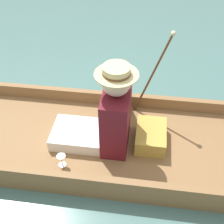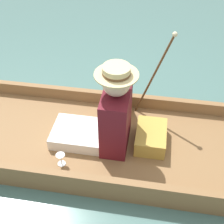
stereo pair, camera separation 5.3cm
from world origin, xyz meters
name	(u,v)px [view 1 (the left image)]	position (x,y,z in m)	size (l,w,h in m)	color
ground_plane	(102,147)	(0.00, 0.00, 0.00)	(16.00, 16.00, 0.00)	#476B66
punt_boat	(102,142)	(0.00, 0.00, 0.06)	(1.09, 2.82, 0.23)	brown
seat_cushion	(151,136)	(0.03, -0.43, 0.17)	(0.37, 0.26, 0.15)	#B7933D
seated_person	(107,117)	(-0.02, -0.05, 0.40)	(0.41, 0.73, 0.80)	white
teddy_bear	(122,95)	(0.39, -0.13, 0.32)	(0.32, 0.19, 0.46)	beige
wine_glass	(61,158)	(-0.33, 0.28, 0.18)	(0.08, 0.08, 0.11)	silver
walking_cane	(156,68)	(0.45, -0.42, 0.61)	(0.04, 0.31, 0.88)	brown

